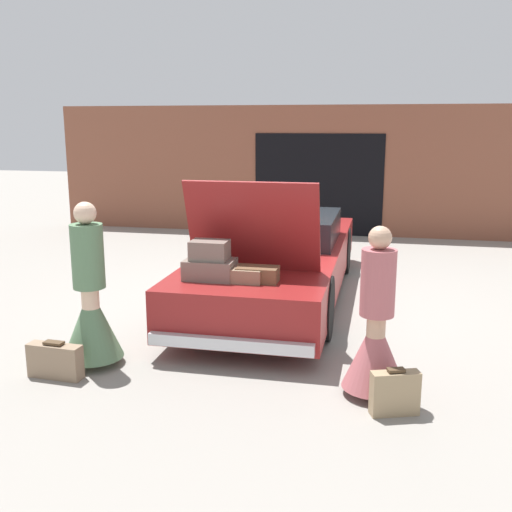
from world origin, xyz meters
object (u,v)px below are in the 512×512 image
at_px(person_left, 91,308).
at_px(person_right, 376,337).
at_px(car, 277,259).
at_px(suitcase_beside_left_person, 55,361).
at_px(suitcase_beside_right_person, 395,393).

distance_m(person_left, person_right, 2.82).
bearing_deg(car, suitcase_beside_left_person, -116.85).
height_order(suitcase_beside_left_person, suitcase_beside_right_person, suitcase_beside_right_person).
bearing_deg(person_right, person_left, 95.94).
distance_m(person_left, suitcase_beside_left_person, 0.61).
bearing_deg(suitcase_beside_right_person, person_left, 171.19).
xyz_separation_m(person_right, suitcase_beside_right_person, (0.18, -0.35, -0.36)).
height_order(person_right, suitcase_beside_left_person, person_right).
bearing_deg(suitcase_beside_right_person, person_right, 117.23).
xyz_separation_m(car, person_left, (-1.40, -2.79, 0.05)).
bearing_deg(car, person_right, -64.08).
relative_size(car, suitcase_beside_left_person, 9.69).
relative_size(person_right, suitcase_beside_right_person, 3.62).
distance_m(person_left, suitcase_beside_right_person, 3.06).
relative_size(car, person_left, 3.20).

